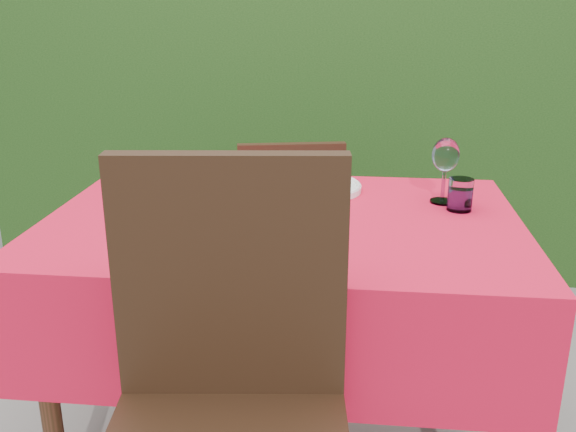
# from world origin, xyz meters

# --- Properties ---
(hedge) EXTENTS (3.20, 0.55, 1.78)m
(hedge) POSITION_xyz_m (0.00, 1.55, 0.92)
(hedge) COLOR black
(hedge) RESTS_ON ground
(dining_table) EXTENTS (1.26, 0.86, 0.75)m
(dining_table) POSITION_xyz_m (0.00, 0.00, 0.60)
(dining_table) COLOR #442415
(dining_table) RESTS_ON ground
(chair_near) EXTENTS (0.51, 0.51, 1.03)m
(chair_near) POSITION_xyz_m (-0.04, -0.58, 0.59)
(chair_near) COLOR black
(chair_near) RESTS_ON ground
(chair_far) EXTENTS (0.44, 0.44, 0.83)m
(chair_far) POSITION_xyz_m (-0.05, 0.63, 0.47)
(chair_far) COLOR black
(chair_far) RESTS_ON ground
(pizza_plate) EXTENTS (0.34, 0.34, 0.05)m
(pizza_plate) POSITION_xyz_m (-0.05, -0.17, 0.77)
(pizza_plate) COLOR silver
(pizza_plate) RESTS_ON dining_table
(pasta_plate) EXTENTS (0.26, 0.26, 0.07)m
(pasta_plate) POSITION_xyz_m (0.08, 0.26, 0.77)
(pasta_plate) COLOR white
(pasta_plate) RESTS_ON dining_table
(water_glass) EXTENTS (0.07, 0.07, 0.09)m
(water_glass) POSITION_xyz_m (0.48, 0.11, 0.79)
(water_glass) COLOR white
(water_glass) RESTS_ON dining_table
(wine_glass) EXTENTS (0.08, 0.08, 0.19)m
(wine_glass) POSITION_xyz_m (0.44, 0.17, 0.88)
(wine_glass) COLOR silver
(wine_glass) RESTS_ON dining_table
(fork) EXTENTS (0.11, 0.15, 0.00)m
(fork) POSITION_xyz_m (-0.35, -0.03, 0.75)
(fork) COLOR silver
(fork) RESTS_ON dining_table
(steel_ramekin) EXTENTS (0.07, 0.07, 0.03)m
(steel_ramekin) POSITION_xyz_m (-0.40, 0.28, 0.76)
(steel_ramekin) COLOR #ACADB3
(steel_ramekin) RESTS_ON dining_table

